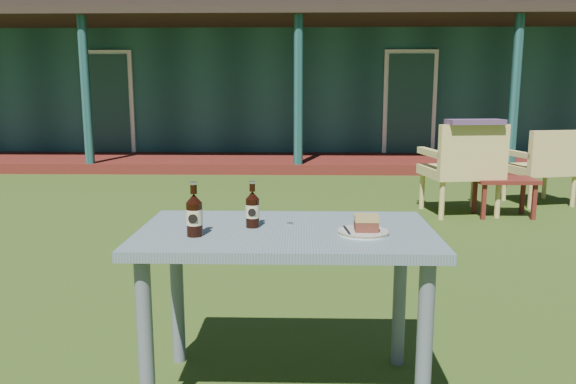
{
  "coord_description": "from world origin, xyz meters",
  "views": [
    {
      "loc": [
        0.06,
        -3.82,
        1.28
      ],
      "look_at": [
        0.0,
        -1.3,
        0.82
      ],
      "focal_mm": 35.0,
      "sensor_mm": 36.0,
      "label": 1
    }
  ],
  "objects_px": {
    "plate": "(363,232)",
    "cake_slice": "(366,223)",
    "armchair_left": "(464,164)",
    "armchair_right": "(545,163)",
    "side_table": "(505,184)",
    "cafe_table": "(286,253)",
    "cola_bottle_far": "(194,215)",
    "cola_bottle_near": "(253,209)"
  },
  "relations": [
    {
      "from": "plate",
      "to": "cola_bottle_far",
      "type": "relative_size",
      "value": 0.96
    },
    {
      "from": "plate",
      "to": "side_table",
      "type": "relative_size",
      "value": 0.34
    },
    {
      "from": "cola_bottle_near",
      "to": "side_table",
      "type": "height_order",
      "value": "cola_bottle_near"
    },
    {
      "from": "cake_slice",
      "to": "armchair_left",
      "type": "bearing_deg",
      "value": 68.66
    },
    {
      "from": "plate",
      "to": "armchair_right",
      "type": "relative_size",
      "value": 0.24
    },
    {
      "from": "armchair_left",
      "to": "side_table",
      "type": "distance_m",
      "value": 0.45
    },
    {
      "from": "cafe_table",
      "to": "side_table",
      "type": "height_order",
      "value": "cafe_table"
    },
    {
      "from": "plate",
      "to": "cola_bottle_near",
      "type": "xyz_separation_m",
      "value": [
        -0.45,
        0.1,
        0.07
      ]
    },
    {
      "from": "armchair_left",
      "to": "side_table",
      "type": "bearing_deg",
      "value": -8.7
    },
    {
      "from": "plate",
      "to": "cake_slice",
      "type": "xyz_separation_m",
      "value": [
        0.01,
        -0.0,
        0.04
      ]
    },
    {
      "from": "armchair_left",
      "to": "armchair_right",
      "type": "height_order",
      "value": "armchair_left"
    },
    {
      "from": "cafe_table",
      "to": "cake_slice",
      "type": "distance_m",
      "value": 0.36
    },
    {
      "from": "cake_slice",
      "to": "armchair_left",
      "type": "distance_m",
      "value": 3.89
    },
    {
      "from": "cola_bottle_near",
      "to": "armchair_left",
      "type": "relative_size",
      "value": 0.2
    },
    {
      "from": "plate",
      "to": "armchair_left",
      "type": "xyz_separation_m",
      "value": [
        1.42,
        3.62,
        -0.19
      ]
    },
    {
      "from": "cafe_table",
      "to": "cola_bottle_far",
      "type": "xyz_separation_m",
      "value": [
        -0.35,
        -0.12,
        0.19
      ]
    },
    {
      "from": "cola_bottle_far",
      "to": "armchair_right",
      "type": "relative_size",
      "value": 0.25
    },
    {
      "from": "cake_slice",
      "to": "cola_bottle_far",
      "type": "distance_m",
      "value": 0.67
    },
    {
      "from": "side_table",
      "to": "armchair_right",
      "type": "bearing_deg",
      "value": 43.05
    },
    {
      "from": "cafe_table",
      "to": "side_table",
      "type": "bearing_deg",
      "value": 58.5
    },
    {
      "from": "cafe_table",
      "to": "plate",
      "type": "distance_m",
      "value": 0.33
    },
    {
      "from": "cola_bottle_near",
      "to": "side_table",
      "type": "bearing_deg",
      "value": 56.62
    },
    {
      "from": "cafe_table",
      "to": "cake_slice",
      "type": "bearing_deg",
      "value": -12.31
    },
    {
      "from": "cola_bottle_near",
      "to": "cola_bottle_far",
      "type": "xyz_separation_m",
      "value": [
        -0.21,
        -0.15,
        0.01
      ]
    },
    {
      "from": "cola_bottle_far",
      "to": "armchair_right",
      "type": "bearing_deg",
      "value": 53.3
    },
    {
      "from": "cake_slice",
      "to": "cola_bottle_near",
      "type": "distance_m",
      "value": 0.47
    },
    {
      "from": "side_table",
      "to": "plate",
      "type": "bearing_deg",
      "value": -117.25
    },
    {
      "from": "plate",
      "to": "cola_bottle_near",
      "type": "height_order",
      "value": "cola_bottle_near"
    },
    {
      "from": "cake_slice",
      "to": "cola_bottle_far",
      "type": "xyz_separation_m",
      "value": [
        -0.67,
        -0.05,
        0.04
      ]
    },
    {
      "from": "plate",
      "to": "cake_slice",
      "type": "height_order",
      "value": "cake_slice"
    },
    {
      "from": "cafe_table",
      "to": "cola_bottle_near",
      "type": "xyz_separation_m",
      "value": [
        -0.14,
        0.03,
        0.18
      ]
    },
    {
      "from": "armchair_right",
      "to": "side_table",
      "type": "bearing_deg",
      "value": -136.95
    },
    {
      "from": "plate",
      "to": "cola_bottle_far",
      "type": "height_order",
      "value": "cola_bottle_far"
    },
    {
      "from": "cake_slice",
      "to": "cola_bottle_near",
      "type": "bearing_deg",
      "value": 167.52
    },
    {
      "from": "cola_bottle_near",
      "to": "cake_slice",
      "type": "bearing_deg",
      "value": -12.48
    },
    {
      "from": "plate",
      "to": "cafe_table",
      "type": "bearing_deg",
      "value": 167.34
    },
    {
      "from": "cake_slice",
      "to": "cafe_table",
      "type": "bearing_deg",
      "value": 167.69
    },
    {
      "from": "cafe_table",
      "to": "plate",
      "type": "height_order",
      "value": "plate"
    },
    {
      "from": "plate",
      "to": "cake_slice",
      "type": "relative_size",
      "value": 2.22
    },
    {
      "from": "plate",
      "to": "cola_bottle_far",
      "type": "distance_m",
      "value": 0.66
    },
    {
      "from": "cake_slice",
      "to": "side_table",
      "type": "relative_size",
      "value": 0.15
    },
    {
      "from": "cake_slice",
      "to": "side_table",
      "type": "bearing_deg",
      "value": 62.9
    }
  ]
}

